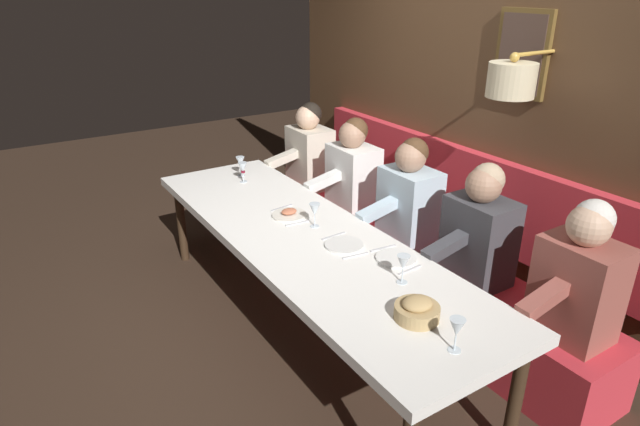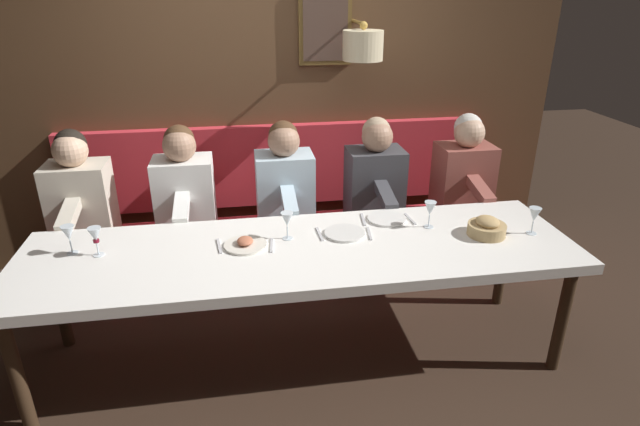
{
  "view_description": "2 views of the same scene",
  "coord_description": "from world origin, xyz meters",
  "px_view_note": "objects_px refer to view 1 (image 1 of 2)",
  "views": [
    {
      "loc": [
        -1.57,
        -2.66,
        2.24
      ],
      "look_at": [
        0.05,
        -0.12,
        0.92
      ],
      "focal_mm": 30.01,
      "sensor_mm": 36.0,
      "label": 1
    },
    {
      "loc": [
        -2.57,
        0.31,
        2.08
      ],
      "look_at": [
        0.05,
        -0.12,
        0.92
      ],
      "focal_mm": 29.3,
      "sensor_mm": 36.0,
      "label": 2
    }
  ],
  "objects_px": {
    "dining_table": "(304,242)",
    "diner_farthest": "(309,149)",
    "diner_nearest": "(579,276)",
    "wine_glass_4": "(457,328)",
    "diner_near": "(479,229)",
    "wine_glass_3": "(403,263)",
    "wine_glass_1": "(240,162)",
    "diner_far": "(353,169)",
    "wine_glass_2": "(315,210)",
    "diner_middle": "(409,196)",
    "wine_glass_0": "(243,168)",
    "bread_bowl": "(417,310)"
  },
  "relations": [
    {
      "from": "diner_nearest",
      "to": "wine_glass_4",
      "type": "xyz_separation_m",
      "value": [
        -0.92,
        -0.02,
        0.04
      ]
    },
    {
      "from": "diner_middle",
      "to": "wine_glass_3",
      "type": "height_order",
      "value": "diner_middle"
    },
    {
      "from": "wine_glass_1",
      "to": "wine_glass_3",
      "type": "bearing_deg",
      "value": -89.82
    },
    {
      "from": "diner_nearest",
      "to": "dining_table",
      "type": "bearing_deg",
      "value": 123.38
    },
    {
      "from": "wine_glass_1",
      "to": "wine_glass_0",
      "type": "bearing_deg",
      "value": -107.56
    },
    {
      "from": "diner_middle",
      "to": "wine_glass_4",
      "type": "xyz_separation_m",
      "value": [
        -0.92,
        -1.36,
        0.04
      ]
    },
    {
      "from": "wine_glass_1",
      "to": "diner_middle",
      "type": "bearing_deg",
      "value": -58.96
    },
    {
      "from": "wine_glass_0",
      "to": "bread_bowl",
      "type": "relative_size",
      "value": 0.75
    },
    {
      "from": "diner_farthest",
      "to": "wine_glass_3",
      "type": "bearing_deg",
      "value": -108.85
    },
    {
      "from": "diner_far",
      "to": "diner_middle",
      "type": "bearing_deg",
      "value": -90.0
    },
    {
      "from": "diner_far",
      "to": "wine_glass_4",
      "type": "height_order",
      "value": "diner_far"
    },
    {
      "from": "diner_far",
      "to": "wine_glass_2",
      "type": "height_order",
      "value": "diner_far"
    },
    {
      "from": "diner_nearest",
      "to": "diner_near",
      "type": "relative_size",
      "value": 1.0
    },
    {
      "from": "diner_far",
      "to": "wine_glass_1",
      "type": "height_order",
      "value": "diner_far"
    },
    {
      "from": "diner_near",
      "to": "diner_farthest",
      "type": "distance_m",
      "value": 2.03
    },
    {
      "from": "diner_near",
      "to": "wine_glass_3",
      "type": "height_order",
      "value": "diner_near"
    },
    {
      "from": "dining_table",
      "to": "diner_farthest",
      "type": "relative_size",
      "value": 3.91
    },
    {
      "from": "diner_nearest",
      "to": "diner_farthest",
      "type": "height_order",
      "value": "same"
    },
    {
      "from": "dining_table",
      "to": "wine_glass_2",
      "type": "xyz_separation_m",
      "value": [
        0.12,
        0.06,
        0.17
      ]
    },
    {
      "from": "diner_farthest",
      "to": "wine_glass_0",
      "type": "height_order",
      "value": "diner_farthest"
    },
    {
      "from": "diner_near",
      "to": "wine_glass_4",
      "type": "xyz_separation_m",
      "value": [
        -0.92,
        -0.71,
        0.04
      ]
    },
    {
      "from": "diner_near",
      "to": "diner_farthest",
      "type": "relative_size",
      "value": 1.0
    },
    {
      "from": "dining_table",
      "to": "diner_far",
      "type": "xyz_separation_m",
      "value": [
        0.88,
        0.69,
        0.13
      ]
    },
    {
      "from": "diner_farthest",
      "to": "wine_glass_2",
      "type": "bearing_deg",
      "value": -120.08
    },
    {
      "from": "dining_table",
      "to": "wine_glass_3",
      "type": "distance_m",
      "value": 0.83
    },
    {
      "from": "diner_near",
      "to": "bread_bowl",
      "type": "height_order",
      "value": "diner_near"
    },
    {
      "from": "dining_table",
      "to": "diner_near",
      "type": "xyz_separation_m",
      "value": [
        0.88,
        -0.66,
        0.13
      ]
    },
    {
      "from": "diner_farthest",
      "to": "bread_bowl",
      "type": "distance_m",
      "value": 2.62
    },
    {
      "from": "diner_far",
      "to": "diner_near",
      "type": "bearing_deg",
      "value": -90.0
    },
    {
      "from": "diner_near",
      "to": "diner_far",
      "type": "bearing_deg",
      "value": 90.0
    },
    {
      "from": "diner_middle",
      "to": "bread_bowl",
      "type": "bearing_deg",
      "value": -129.67
    },
    {
      "from": "wine_glass_1",
      "to": "diner_far",
      "type": "bearing_deg",
      "value": -36.19
    },
    {
      "from": "dining_table",
      "to": "diner_nearest",
      "type": "xyz_separation_m",
      "value": [
        0.88,
        -1.34,
        0.13
      ]
    },
    {
      "from": "diner_far",
      "to": "wine_glass_1",
      "type": "bearing_deg",
      "value": 143.81
    },
    {
      "from": "diner_near",
      "to": "diner_middle",
      "type": "bearing_deg",
      "value": 90.0
    },
    {
      "from": "diner_near",
      "to": "dining_table",
      "type": "bearing_deg",
      "value": 143.34
    },
    {
      "from": "diner_middle",
      "to": "wine_glass_0",
      "type": "height_order",
      "value": "diner_middle"
    },
    {
      "from": "diner_nearest",
      "to": "diner_farthest",
      "type": "distance_m",
      "value": 2.71
    },
    {
      "from": "diner_near",
      "to": "wine_glass_3",
      "type": "distance_m",
      "value": 0.76
    },
    {
      "from": "diner_near",
      "to": "diner_middle",
      "type": "relative_size",
      "value": 1.0
    },
    {
      "from": "diner_far",
      "to": "wine_glass_1",
      "type": "distance_m",
      "value": 0.93
    },
    {
      "from": "diner_near",
      "to": "wine_glass_1",
      "type": "height_order",
      "value": "diner_near"
    },
    {
      "from": "diner_nearest",
      "to": "wine_glass_4",
      "type": "relative_size",
      "value": 4.82
    },
    {
      "from": "wine_glass_0",
      "to": "bread_bowl",
      "type": "height_order",
      "value": "wine_glass_0"
    },
    {
      "from": "wine_glass_0",
      "to": "wine_glass_4",
      "type": "relative_size",
      "value": 1.0
    },
    {
      "from": "wine_glass_1",
      "to": "wine_glass_2",
      "type": "xyz_separation_m",
      "value": [
        -0.01,
        -1.18,
        0.0
      ]
    },
    {
      "from": "bread_bowl",
      "to": "diner_far",
      "type": "bearing_deg",
      "value": 63.17
    },
    {
      "from": "diner_near",
      "to": "wine_glass_1",
      "type": "xyz_separation_m",
      "value": [
        -0.75,
        1.9,
        0.04
      ]
    },
    {
      "from": "dining_table",
      "to": "bread_bowl",
      "type": "height_order",
      "value": "bread_bowl"
    },
    {
      "from": "diner_farthest",
      "to": "bread_bowl",
      "type": "bearing_deg",
      "value": -110.09
    }
  ]
}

